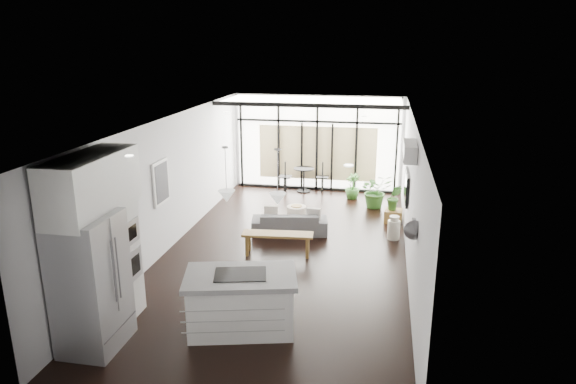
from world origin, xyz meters
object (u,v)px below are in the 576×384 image
(sofa, at_px, (290,219))
(pouf, at_px, (296,214))
(fridge, at_px, (91,283))
(tv, at_px, (407,187))
(milk_can, at_px, (394,228))
(console_bench, at_px, (278,244))
(island, at_px, (241,302))

(sofa, height_order, pouf, sofa)
(fridge, height_order, sofa, fridge)
(tv, bearing_deg, sofa, 176.53)
(pouf, relative_size, milk_can, 0.88)
(console_bench, bearing_deg, sofa, 84.26)
(island, distance_m, fridge, 2.20)
(fridge, xyz_separation_m, pouf, (1.96, 5.87, -0.81))
(fridge, relative_size, sofa, 1.15)
(island, relative_size, tv, 1.53)
(island, bearing_deg, tv, 44.07)
(island, relative_size, fridge, 0.84)
(sofa, bearing_deg, fridge, 58.87)
(sofa, bearing_deg, island, 80.34)
(tv, bearing_deg, console_bench, -156.68)
(pouf, distance_m, tv, 2.97)
(pouf, xyz_separation_m, milk_can, (2.36, -0.78, 0.08))
(sofa, height_order, tv, tv)
(island, bearing_deg, pouf, 76.43)
(fridge, xyz_separation_m, console_bench, (1.93, 3.75, -0.76))
(pouf, bearing_deg, tv, -21.21)
(sofa, xyz_separation_m, tv, (2.58, -0.16, 0.96))
(fridge, distance_m, milk_can, 6.72)
(fridge, bearing_deg, console_bench, 62.80)
(island, relative_size, milk_can, 3.09)
(fridge, distance_m, tv, 6.66)
(sofa, relative_size, console_bench, 1.18)
(sofa, xyz_separation_m, console_bench, (-0.02, -1.28, -0.10))
(fridge, relative_size, tv, 1.82)
(sofa, bearing_deg, console_bench, 79.26)
(milk_can, distance_m, tv, 1.07)
(console_bench, distance_m, pouf, 2.12)
(console_bench, relative_size, tv, 1.34)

